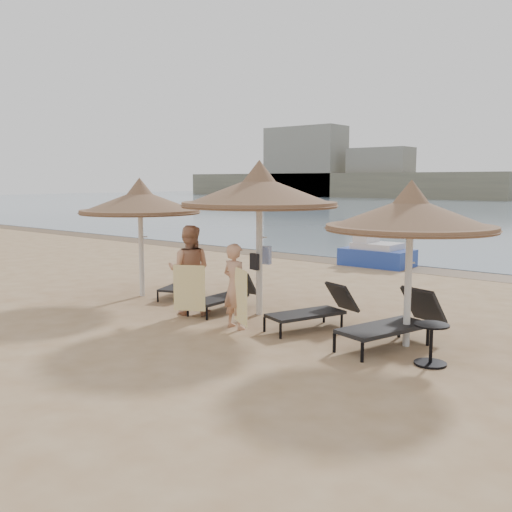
{
  "coord_description": "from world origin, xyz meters",
  "views": [
    {
      "loc": [
        7.28,
        -7.91,
        2.84
      ],
      "look_at": [
        -0.15,
        1.2,
        1.28
      ],
      "focal_mm": 40.0,
      "sensor_mm": 36.0,
      "label": 1
    }
  ],
  "objects_px": {
    "lounger_far_right": "(396,321)",
    "palapa_left": "(140,202)",
    "palapa_center": "(259,192)",
    "lounger_near_right": "(317,309)",
    "side_table": "(431,346)",
    "person_left": "(189,263)",
    "palapa_right": "(411,214)",
    "lounger_far_left": "(183,283)",
    "person_right": "(235,279)",
    "lounger_near_left": "(226,294)",
    "pedal_boat": "(376,254)"
  },
  "relations": [
    {
      "from": "palapa_right",
      "to": "lounger_far_left",
      "type": "xyz_separation_m",
      "value": [
        -6.15,
        0.56,
        -1.95
      ]
    },
    {
      "from": "lounger_far_right",
      "to": "palapa_left",
      "type": "bearing_deg",
      "value": -164.23
    },
    {
      "from": "person_left",
      "to": "palapa_left",
      "type": "bearing_deg",
      "value": -49.11
    },
    {
      "from": "palapa_right",
      "to": "lounger_far_right",
      "type": "xyz_separation_m",
      "value": [
        -0.15,
        -0.09,
        -1.85
      ]
    },
    {
      "from": "person_left",
      "to": "lounger_near_right",
      "type": "bearing_deg",
      "value": 160.09
    },
    {
      "from": "palapa_center",
      "to": "lounger_near_left",
      "type": "xyz_separation_m",
      "value": [
        -0.82,
        -0.15,
        -2.25
      ]
    },
    {
      "from": "lounger_near_right",
      "to": "pedal_boat",
      "type": "relative_size",
      "value": 0.85
    },
    {
      "from": "palapa_right",
      "to": "person_right",
      "type": "height_order",
      "value": "palapa_right"
    },
    {
      "from": "lounger_far_left",
      "to": "side_table",
      "type": "relative_size",
      "value": 2.61
    },
    {
      "from": "palapa_right",
      "to": "lounger_near_right",
      "type": "bearing_deg",
      "value": 179.27
    },
    {
      "from": "lounger_near_right",
      "to": "side_table",
      "type": "bearing_deg",
      "value": 4.49
    },
    {
      "from": "lounger_far_left",
      "to": "lounger_far_right",
      "type": "xyz_separation_m",
      "value": [
        6.0,
        -0.65,
        0.1
      ]
    },
    {
      "from": "pedal_boat",
      "to": "lounger_far_left",
      "type": "bearing_deg",
      "value": -99.93
    },
    {
      "from": "lounger_near_left",
      "to": "lounger_far_right",
      "type": "xyz_separation_m",
      "value": [
        4.11,
        -0.16,
        0.07
      ]
    },
    {
      "from": "lounger_far_left",
      "to": "person_right",
      "type": "height_order",
      "value": "person_right"
    },
    {
      "from": "lounger_near_left",
      "to": "pedal_boat",
      "type": "bearing_deg",
      "value": 90.61
    },
    {
      "from": "palapa_center",
      "to": "side_table",
      "type": "relative_size",
      "value": 5.1
    },
    {
      "from": "palapa_center",
      "to": "pedal_boat",
      "type": "xyz_separation_m",
      "value": [
        -1.33,
        7.88,
        -2.2
      ]
    },
    {
      "from": "lounger_near_left",
      "to": "person_left",
      "type": "distance_m",
      "value": 1.13
    },
    {
      "from": "lounger_near_left",
      "to": "pedal_boat",
      "type": "relative_size",
      "value": 0.78
    },
    {
      "from": "person_left",
      "to": "pedal_boat",
      "type": "distance_m",
      "value": 8.83
    },
    {
      "from": "palapa_right",
      "to": "pedal_boat",
      "type": "height_order",
      "value": "palapa_right"
    },
    {
      "from": "lounger_far_left",
      "to": "lounger_near_left",
      "type": "height_order",
      "value": "lounger_near_left"
    },
    {
      "from": "palapa_right",
      "to": "lounger_near_left",
      "type": "xyz_separation_m",
      "value": [
        -4.26,
        0.08,
        -1.92
      ]
    },
    {
      "from": "palapa_right",
      "to": "person_left",
      "type": "height_order",
      "value": "palapa_right"
    },
    {
      "from": "lounger_near_right",
      "to": "person_left",
      "type": "xyz_separation_m",
      "value": [
        -2.75,
        -0.72,
        0.73
      ]
    },
    {
      "from": "lounger_near_left",
      "to": "lounger_far_right",
      "type": "distance_m",
      "value": 4.11
    },
    {
      "from": "lounger_far_left",
      "to": "side_table",
      "type": "distance_m",
      "value": 6.99
    },
    {
      "from": "palapa_left",
      "to": "person_right",
      "type": "xyz_separation_m",
      "value": [
        3.83,
        -0.88,
        -1.36
      ]
    },
    {
      "from": "palapa_right",
      "to": "side_table",
      "type": "relative_size",
      "value": 4.46
    },
    {
      "from": "lounger_far_left",
      "to": "lounger_near_right",
      "type": "xyz_separation_m",
      "value": [
        4.29,
        -0.54,
        0.05
      ]
    },
    {
      "from": "palapa_left",
      "to": "pedal_boat",
      "type": "distance_m",
      "value": 8.69
    },
    {
      "from": "palapa_left",
      "to": "palapa_right",
      "type": "height_order",
      "value": "palapa_left"
    },
    {
      "from": "palapa_right",
      "to": "lounger_far_left",
      "type": "bearing_deg",
      "value": 174.79
    },
    {
      "from": "palapa_center",
      "to": "lounger_near_right",
      "type": "height_order",
      "value": "palapa_center"
    },
    {
      "from": "palapa_center",
      "to": "lounger_far_right",
      "type": "height_order",
      "value": "palapa_center"
    },
    {
      "from": "lounger_near_right",
      "to": "person_left",
      "type": "height_order",
      "value": "person_left"
    },
    {
      "from": "lounger_near_left",
      "to": "person_right",
      "type": "relative_size",
      "value": 0.93
    },
    {
      "from": "side_table",
      "to": "person_right",
      "type": "xyz_separation_m",
      "value": [
        -3.79,
        -0.27,
        0.65
      ]
    },
    {
      "from": "side_table",
      "to": "lounger_near_left",
      "type": "bearing_deg",
      "value": 171.04
    },
    {
      "from": "lounger_far_left",
      "to": "pedal_boat",
      "type": "relative_size",
      "value": 0.73
    },
    {
      "from": "lounger_far_left",
      "to": "lounger_near_left",
      "type": "relative_size",
      "value": 0.94
    },
    {
      "from": "palapa_left",
      "to": "lounger_near_left",
      "type": "xyz_separation_m",
      "value": [
        2.63,
        0.17,
        -1.96
      ]
    },
    {
      "from": "side_table",
      "to": "palapa_center",
      "type": "bearing_deg",
      "value": 167.38
    },
    {
      "from": "palapa_right",
      "to": "side_table",
      "type": "distance_m",
      "value": 2.22
    },
    {
      "from": "palapa_center",
      "to": "palapa_right",
      "type": "bearing_deg",
      "value": -3.7
    },
    {
      "from": "lounger_near_right",
      "to": "lounger_far_right",
      "type": "relative_size",
      "value": 0.88
    },
    {
      "from": "lounger_far_right",
      "to": "pedal_boat",
      "type": "bearing_deg",
      "value": 135.1
    },
    {
      "from": "lounger_near_left",
      "to": "lounger_near_right",
      "type": "bearing_deg",
      "value": -4.26
    },
    {
      "from": "lounger_far_right",
      "to": "lounger_near_left",
      "type": "bearing_deg",
      "value": -166.6
    }
  ]
}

